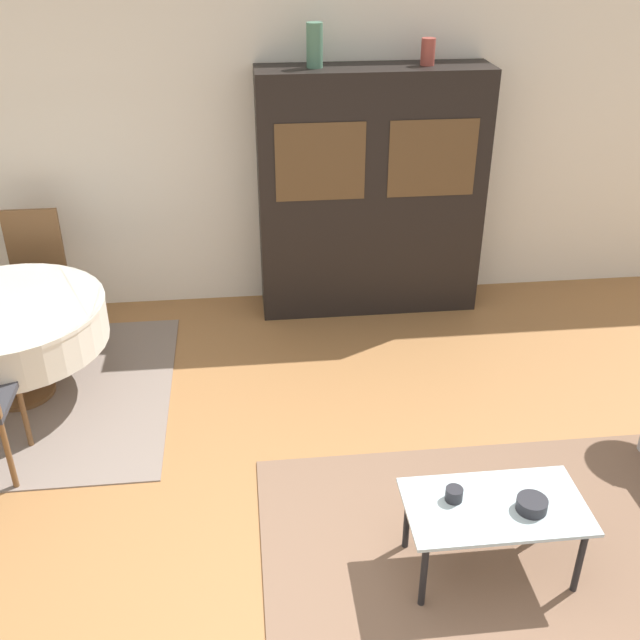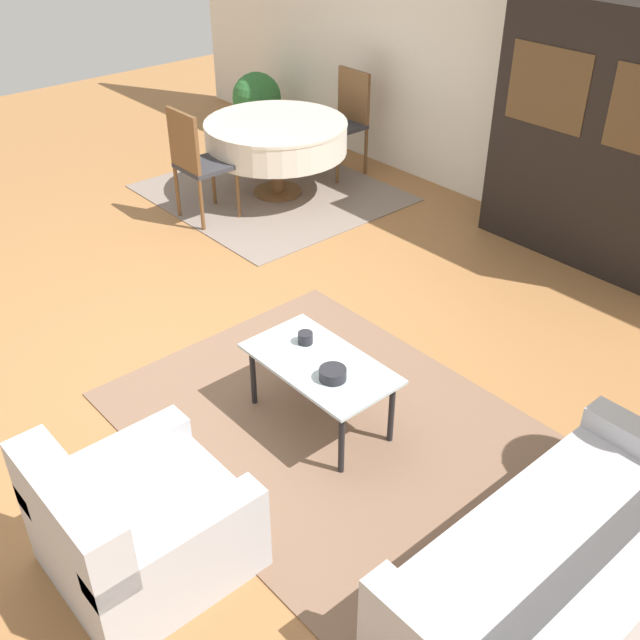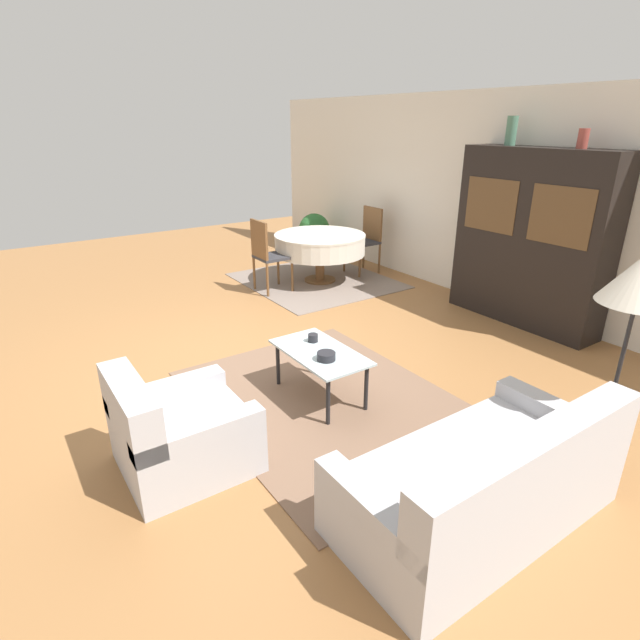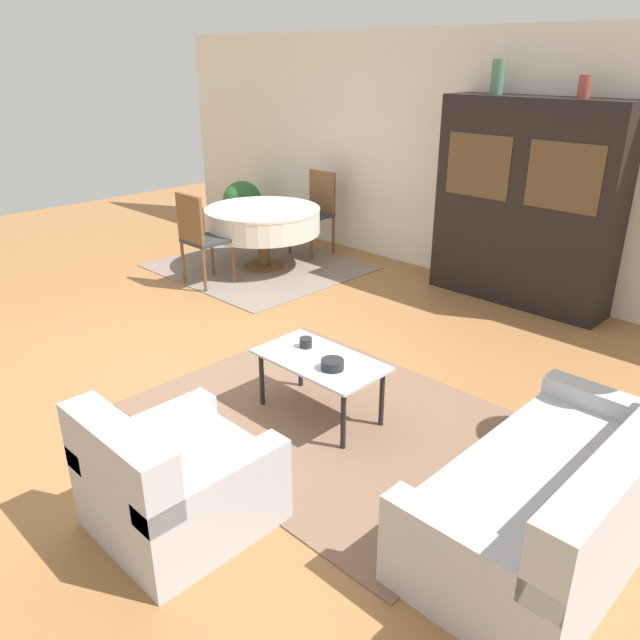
% 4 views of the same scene
% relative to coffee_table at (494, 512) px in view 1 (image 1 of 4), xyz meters
% --- Properties ---
extents(ground_plane, '(14.00, 14.00, 0.00)m').
position_rel_coffee_table_xyz_m(ground_plane, '(-0.98, -0.25, -0.41)').
color(ground_plane, '#9E6B3D').
extents(wall_back, '(10.00, 0.06, 2.70)m').
position_rel_coffee_table_xyz_m(wall_back, '(-0.98, 3.38, 0.94)').
color(wall_back, silver).
rests_on(wall_back, ground_plane).
extents(area_rug, '(2.65, 2.00, 0.01)m').
position_rel_coffee_table_xyz_m(area_rug, '(0.12, 0.01, -0.40)').
color(area_rug, brown).
rests_on(area_rug, ground_plane).
extents(dining_rug, '(2.25, 2.06, 0.01)m').
position_rel_coffee_table_xyz_m(dining_rug, '(-2.94, 1.93, -0.40)').
color(dining_rug, gray).
rests_on(dining_rug, ground_plane).
extents(coffee_table, '(0.93, 0.52, 0.45)m').
position_rel_coffee_table_xyz_m(coffee_table, '(0.00, 0.00, 0.00)').
color(coffee_table, black).
rests_on(coffee_table, area_rug).
extents(display_cabinet, '(1.86, 0.47, 2.05)m').
position_rel_coffee_table_xyz_m(display_cabinet, '(-0.14, 3.10, 0.62)').
color(display_cabinet, black).
rests_on(display_cabinet, ground_plane).
extents(dining_table, '(1.38, 1.38, 0.73)m').
position_rel_coffee_table_xyz_m(dining_table, '(-2.89, 1.97, 0.18)').
color(dining_table, brown).
rests_on(dining_table, dining_rug).
extents(dining_chair_far, '(0.44, 0.44, 1.04)m').
position_rel_coffee_table_xyz_m(dining_chair_far, '(-2.89, 2.88, 0.19)').
color(dining_chair_far, brown).
rests_on(dining_chair_far, dining_rug).
extents(cup, '(0.09, 0.09, 0.07)m').
position_rel_coffee_table_xyz_m(cup, '(-0.21, 0.06, 0.09)').
color(cup, '#232328').
rests_on(cup, coffee_table).
extents(bowl, '(0.16, 0.16, 0.07)m').
position_rel_coffee_table_xyz_m(bowl, '(0.17, -0.05, 0.09)').
color(bowl, '#232328').
rests_on(bowl, coffee_table).
extents(vase_tall, '(0.12, 0.12, 0.32)m').
position_rel_coffee_table_xyz_m(vase_tall, '(-0.61, 3.10, 1.81)').
color(vase_tall, '#4C7A60').
rests_on(vase_tall, display_cabinet).
extents(vase_short, '(0.11, 0.11, 0.20)m').
position_rel_coffee_table_xyz_m(vase_short, '(0.26, 3.10, 1.75)').
color(vase_short, '#9E4238').
rests_on(vase_short, display_cabinet).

